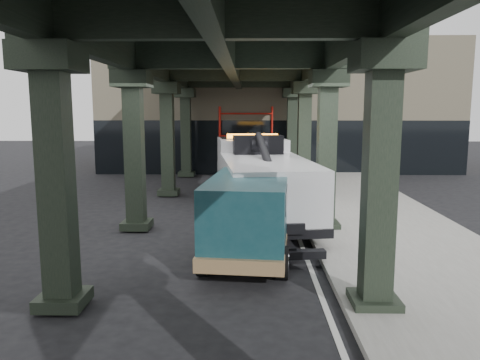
# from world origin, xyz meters

# --- Properties ---
(ground) EXTENTS (90.00, 90.00, 0.00)m
(ground) POSITION_xyz_m (0.00, 0.00, 0.00)
(ground) COLOR black
(ground) RESTS_ON ground
(sidewalk) EXTENTS (5.00, 40.00, 0.15)m
(sidewalk) POSITION_xyz_m (4.50, 2.00, 0.07)
(sidewalk) COLOR gray
(sidewalk) RESTS_ON ground
(lane_stripe) EXTENTS (0.12, 38.00, 0.01)m
(lane_stripe) POSITION_xyz_m (1.70, 2.00, 0.01)
(lane_stripe) COLOR silver
(lane_stripe) RESTS_ON ground
(viaduct) EXTENTS (7.40, 32.00, 6.40)m
(viaduct) POSITION_xyz_m (-0.40, 2.00, 5.46)
(viaduct) COLOR black
(viaduct) RESTS_ON ground
(building) EXTENTS (22.00, 10.00, 8.00)m
(building) POSITION_xyz_m (2.00, 20.00, 4.00)
(building) COLOR #C6B793
(building) RESTS_ON ground
(scaffolding) EXTENTS (3.08, 0.88, 4.00)m
(scaffolding) POSITION_xyz_m (0.00, 14.64, 2.11)
(scaffolding) COLOR red
(scaffolding) RESTS_ON ground
(tow_truck) EXTENTS (3.62, 9.50, 3.04)m
(tow_truck) POSITION_xyz_m (0.56, 3.82, 1.48)
(tow_truck) COLOR black
(tow_truck) RESTS_ON ground
(towed_van) EXTENTS (2.54, 5.42, 2.13)m
(towed_van) POSITION_xyz_m (0.23, -0.57, 1.14)
(towed_van) COLOR #123A42
(towed_van) RESTS_ON ground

